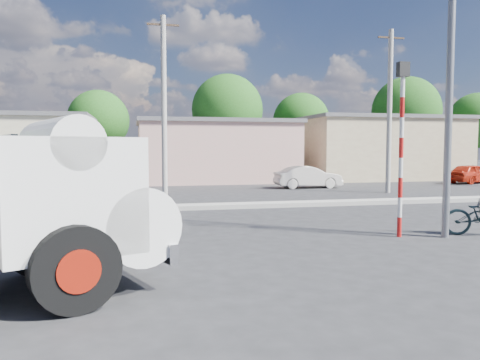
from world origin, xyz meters
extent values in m
plane|color=#252528|center=(0.00, 0.00, 0.00)|extent=(120.00, 120.00, 0.00)
cube|color=#99968E|center=(0.00, 8.00, 0.08)|extent=(40.00, 0.80, 0.16)
cylinder|color=black|center=(-4.11, -2.41, 0.61)|extent=(1.26, 0.79, 1.22)
cylinder|color=#A11A0B|center=(-4.11, -2.41, 0.61)|extent=(0.70, 0.60, 0.60)
cylinder|color=black|center=(-5.00, -0.26, 0.61)|extent=(1.26, 0.79, 1.22)
cylinder|color=#A11A0B|center=(-5.00, -0.26, 0.61)|extent=(0.70, 0.60, 0.60)
cube|color=white|center=(-4.45, -1.30, 1.55)|extent=(2.71, 2.86, 1.72)
cylinder|color=white|center=(-3.58, -0.94, 1.05)|extent=(1.99, 2.56, 1.22)
cylinder|color=white|center=(-4.45, -1.30, 2.32)|extent=(1.58, 2.39, 0.77)
cube|color=silver|center=(-3.18, -0.77, 0.61)|extent=(1.05, 2.26, 0.31)
cube|color=black|center=(-5.17, -1.59, 2.05)|extent=(0.80, 1.77, 0.77)
imported|color=beige|center=(6.12, 15.50, 0.61)|extent=(3.71, 1.31, 1.22)
imported|color=#B1220D|center=(17.40, 16.42, 0.61)|extent=(3.85, 2.44, 1.22)
cylinder|color=red|center=(3.20, 1.50, 0.25)|extent=(0.11, 0.11, 0.50)
cylinder|color=white|center=(3.20, 1.50, 0.75)|extent=(0.11, 0.11, 0.50)
cylinder|color=red|center=(3.20, 1.50, 1.25)|extent=(0.11, 0.11, 0.50)
cylinder|color=white|center=(3.20, 1.50, 1.75)|extent=(0.11, 0.11, 0.50)
cylinder|color=red|center=(3.20, 1.50, 2.25)|extent=(0.11, 0.11, 0.50)
cylinder|color=white|center=(3.20, 1.50, 2.75)|extent=(0.11, 0.11, 0.50)
cylinder|color=red|center=(3.20, 1.50, 3.25)|extent=(0.11, 0.11, 0.50)
cylinder|color=white|center=(3.20, 1.50, 3.75)|extent=(0.11, 0.11, 0.50)
cube|color=black|center=(3.20, 1.50, 4.18)|extent=(0.28, 0.18, 0.36)
cylinder|color=slate|center=(4.30, 1.20, 4.50)|extent=(0.18, 0.18, 9.00)
cube|color=#D99D95|center=(2.00, 22.00, 1.90)|extent=(10.00, 7.00, 3.80)
cube|color=#59595B|center=(2.00, 22.00, 3.92)|extent=(10.30, 7.30, 0.24)
cube|color=tan|center=(14.00, 22.00, 2.10)|extent=(11.00, 7.00, 4.20)
cube|color=#59595B|center=(14.00, 22.00, 4.32)|extent=(11.30, 7.30, 0.24)
cylinder|color=#38281E|center=(-6.00, 29.00, 1.74)|extent=(0.36, 0.36, 3.47)
sphere|color=#296B20|center=(-6.00, 29.00, 4.34)|extent=(4.71, 4.71, 4.71)
cylinder|color=#38281E|center=(4.00, 28.00, 2.10)|extent=(0.36, 0.36, 4.20)
sphere|color=#296B20|center=(4.00, 28.00, 5.25)|extent=(5.70, 5.70, 5.70)
cylinder|color=#38281E|center=(11.00, 30.00, 1.82)|extent=(0.36, 0.36, 3.64)
sphere|color=#296B20|center=(11.00, 30.00, 4.55)|extent=(4.94, 4.94, 4.94)
cylinder|color=#38281E|center=(20.00, 28.00, 2.18)|extent=(0.36, 0.36, 4.37)
sphere|color=#296B20|center=(20.00, 28.00, 5.46)|extent=(5.93, 5.93, 5.93)
cylinder|color=#38281E|center=(28.00, 29.00, 1.90)|extent=(0.36, 0.36, 3.81)
sphere|color=#296B20|center=(28.00, 29.00, 4.76)|extent=(5.17, 5.17, 5.17)
cylinder|color=#99968E|center=(-2.00, 12.00, 4.00)|extent=(0.24, 0.24, 8.00)
cube|color=#38281E|center=(-2.00, 12.00, 7.60)|extent=(1.40, 0.08, 0.08)
cylinder|color=#99968E|center=(9.00, 12.00, 4.00)|extent=(0.24, 0.24, 8.00)
cube|color=#38281E|center=(9.00, 12.00, 7.60)|extent=(1.40, 0.08, 0.08)
camera|label=1|loc=(-3.30, -9.01, 2.26)|focal=35.00mm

